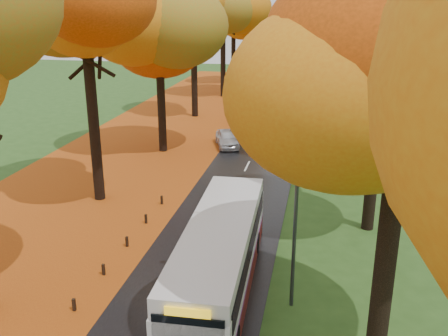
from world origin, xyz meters
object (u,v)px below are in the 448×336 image
(streetlamp_mid, at_px, (311,87))
(streetlamp_far, at_px, (318,56))
(bus, at_px, (219,256))
(car_silver, at_px, (243,115))
(car_dark, at_px, (253,104))
(car_white, at_px, (227,138))
(streetlamp_near, at_px, (290,189))

(streetlamp_mid, xyz_separation_m, streetlamp_far, (0.00, 22.00, 0.00))
(bus, distance_m, car_silver, 28.06)
(streetlamp_mid, bearing_deg, car_silver, 134.70)
(car_silver, bearing_deg, car_dark, 72.58)
(streetlamp_mid, xyz_separation_m, car_white, (-6.26, -1.47, -4.02))
(streetlamp_near, bearing_deg, car_silver, 102.43)
(streetlamp_near, bearing_deg, car_dark, 100.32)
(streetlamp_near, relative_size, car_dark, 1.82)
(streetlamp_mid, height_order, car_dark, streetlamp_mid)
(streetlamp_far, bearing_deg, car_silver, -111.69)
(streetlamp_far, distance_m, bus, 43.71)
(streetlamp_mid, distance_m, car_white, 7.58)
(car_silver, height_order, car_dark, car_silver)
(streetlamp_mid, xyz_separation_m, car_dark, (-6.21, 12.09, -4.04))
(streetlamp_far, xyz_separation_m, car_silver, (-6.24, -15.69, -3.91))
(car_white, relative_size, car_silver, 0.83)
(streetlamp_mid, relative_size, car_silver, 1.72)
(streetlamp_mid, distance_m, car_silver, 9.69)
(streetlamp_mid, relative_size, streetlamp_far, 1.00)
(streetlamp_mid, bearing_deg, streetlamp_far, 90.00)
(streetlamp_far, distance_m, car_dark, 12.37)
(car_dark, bearing_deg, streetlamp_mid, -49.53)
(streetlamp_far, height_order, car_dark, streetlamp_far)
(streetlamp_mid, relative_size, car_white, 2.08)
(car_silver, xyz_separation_m, car_dark, (0.03, 5.78, -0.13))
(car_silver, bearing_deg, streetlamp_mid, -62.42)
(streetlamp_near, xyz_separation_m, car_white, (-6.26, 20.53, -4.02))
(bus, distance_m, car_white, 20.39)
(streetlamp_far, xyz_separation_m, car_dark, (-6.21, -9.91, -4.04))
(streetlamp_far, bearing_deg, streetlamp_near, -90.00)
(bus, bearing_deg, car_dark, 93.92)
(bus, height_order, car_silver, bus)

